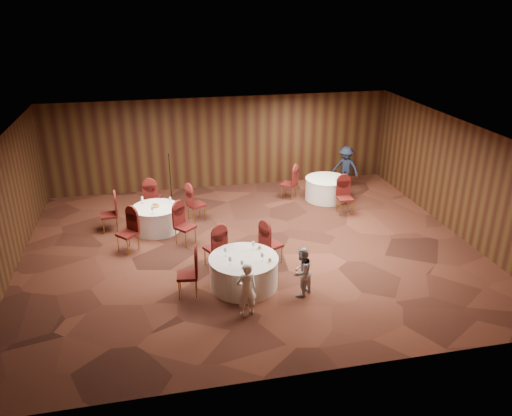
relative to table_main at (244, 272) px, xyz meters
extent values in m
plane|color=black|center=(0.52, 1.81, -0.38)|extent=(12.00, 12.00, 0.00)
plane|color=silver|center=(0.52, 1.81, 2.82)|extent=(12.00, 12.00, 0.00)
plane|color=black|center=(0.52, 6.81, 1.22)|extent=(12.00, 0.00, 12.00)
plane|color=black|center=(0.52, -3.19, 1.22)|extent=(12.00, 0.00, 12.00)
plane|color=black|center=(-5.48, 1.81, 1.22)|extent=(0.00, 10.00, 10.00)
plane|color=black|center=(6.52, 1.81, 1.22)|extent=(0.00, 10.00, 10.00)
cylinder|color=silver|center=(0.00, 0.00, -0.02)|extent=(1.60, 1.60, 0.72)
cylinder|color=silver|center=(0.00, 0.00, 0.35)|extent=(1.63, 1.63, 0.03)
cylinder|color=silver|center=(-1.93, 3.51, -0.02)|extent=(1.33, 1.33, 0.72)
cylinder|color=silver|center=(-1.93, 3.51, 0.35)|extent=(1.36, 1.36, 0.03)
cylinder|color=silver|center=(3.73, 4.81, -0.02)|extent=(1.39, 1.39, 0.72)
cylinder|color=silver|center=(3.73, 4.81, 0.35)|extent=(1.41, 1.41, 0.03)
cylinder|color=silver|center=(-0.36, -0.27, 0.37)|extent=(0.06, 0.06, 0.01)
cylinder|color=silver|center=(-0.36, -0.27, 0.43)|extent=(0.01, 0.01, 0.11)
cone|color=silver|center=(-0.36, -0.27, 0.53)|extent=(0.08, 0.08, 0.10)
cylinder|color=silver|center=(0.39, -0.23, 0.37)|extent=(0.06, 0.06, 0.01)
cylinder|color=silver|center=(0.39, -0.23, 0.43)|extent=(0.01, 0.01, 0.11)
cone|color=silver|center=(0.39, -0.23, 0.53)|extent=(0.08, 0.08, 0.10)
cylinder|color=silver|center=(-0.40, 0.19, 0.37)|extent=(0.06, 0.06, 0.01)
cylinder|color=silver|center=(-0.40, 0.19, 0.43)|extent=(0.01, 0.01, 0.11)
cone|color=silver|center=(-0.40, 0.19, 0.53)|extent=(0.08, 0.08, 0.10)
cylinder|color=silver|center=(0.30, 0.36, 0.37)|extent=(0.06, 0.06, 0.01)
cylinder|color=silver|center=(0.30, 0.36, 0.43)|extent=(0.01, 0.01, 0.11)
cone|color=silver|center=(0.30, 0.36, 0.53)|extent=(0.08, 0.08, 0.10)
cylinder|color=silver|center=(-0.13, -0.48, 0.37)|extent=(0.06, 0.06, 0.01)
cylinder|color=silver|center=(-0.13, -0.48, 0.43)|extent=(0.01, 0.01, 0.11)
cone|color=silver|center=(-0.13, -0.48, 0.53)|extent=(0.08, 0.08, 0.10)
cylinder|color=white|center=(-0.01, -0.50, 0.37)|extent=(0.15, 0.15, 0.01)
sphere|color=#9E6B33|center=(-0.01, -0.50, 0.41)|extent=(0.08, 0.08, 0.08)
cylinder|color=white|center=(0.56, -0.28, 0.37)|extent=(0.15, 0.15, 0.01)
sphere|color=#9E6B33|center=(0.56, -0.28, 0.41)|extent=(0.08, 0.08, 0.08)
cylinder|color=white|center=(0.46, 0.36, 0.37)|extent=(0.15, 0.15, 0.01)
sphere|color=#9E6B33|center=(0.46, 0.36, 0.41)|extent=(0.08, 0.08, 0.08)
cylinder|color=silver|center=(-1.49, 3.65, 0.37)|extent=(0.06, 0.06, 0.01)
cylinder|color=silver|center=(-1.49, 3.65, 0.43)|extent=(0.01, 0.01, 0.11)
cone|color=silver|center=(-1.49, 3.65, 0.53)|extent=(0.08, 0.08, 0.10)
cylinder|color=silver|center=(-2.29, 3.84, 0.37)|extent=(0.06, 0.06, 0.01)
cylinder|color=silver|center=(-2.29, 3.84, 0.43)|extent=(0.01, 0.01, 0.11)
cone|color=silver|center=(-2.29, 3.84, 0.53)|extent=(0.08, 0.08, 0.10)
cylinder|color=silver|center=(-2.01, 3.03, 0.37)|extent=(0.06, 0.06, 0.01)
cylinder|color=silver|center=(-2.01, 3.03, 0.43)|extent=(0.01, 0.01, 0.11)
cone|color=silver|center=(-2.01, 3.03, 0.53)|extent=(0.08, 0.08, 0.10)
cylinder|color=#93613B|center=(-1.93, 3.51, 0.39)|extent=(0.22, 0.22, 0.06)
sphere|color=#9E6B33|center=(-1.96, 3.53, 0.45)|extent=(0.07, 0.07, 0.07)
sphere|color=#9E6B33|center=(-1.89, 3.49, 0.45)|extent=(0.07, 0.07, 0.07)
cylinder|color=silver|center=(3.95, 4.59, 0.37)|extent=(0.06, 0.06, 0.01)
cylinder|color=silver|center=(3.95, 4.59, 0.43)|extent=(0.01, 0.01, 0.11)
cone|color=silver|center=(3.95, 4.59, 0.53)|extent=(0.08, 0.08, 0.10)
cylinder|color=black|center=(-1.39, 5.68, -0.37)|extent=(0.24, 0.24, 0.02)
cylinder|color=black|center=(-1.39, 5.68, 0.46)|extent=(0.02, 0.02, 1.63)
cylinder|color=black|center=(-1.39, 5.73, 1.24)|extent=(0.04, 0.12, 0.04)
imported|color=white|center=(-0.16, -1.15, 0.25)|extent=(0.50, 0.37, 1.24)
imported|color=#A8A7AC|center=(1.21, -0.65, 0.22)|extent=(0.73, 0.72, 1.19)
imported|color=black|center=(4.76, 5.73, 0.38)|extent=(1.09, 1.09, 1.51)
camera|label=1|loc=(-1.83, -10.02, 5.97)|focal=35.00mm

